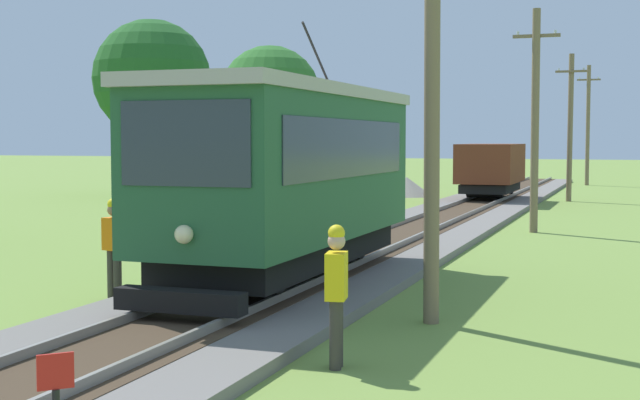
# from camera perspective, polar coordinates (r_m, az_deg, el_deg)

# --- Properties ---
(red_tram) EXTENTS (2.60, 8.54, 4.79)m
(red_tram) POSITION_cam_1_polar(r_m,az_deg,el_deg) (16.58, -2.09, 1.73)
(red_tram) COLOR #235633
(red_tram) RESTS_ON rail_right
(freight_car) EXTENTS (2.40, 5.20, 2.31)m
(freight_car) POSITION_cam_1_polar(r_m,az_deg,el_deg) (40.28, 10.95, 2.04)
(freight_car) COLOR brown
(freight_car) RESTS_ON rail_right
(utility_pole_near_tram) EXTENTS (1.40, 0.37, 6.80)m
(utility_pole_near_tram) POSITION_cam_1_polar(r_m,az_deg,el_deg) (13.53, 7.23, 6.73)
(utility_pole_near_tram) COLOR #7A664C
(utility_pole_near_tram) RESTS_ON ground
(utility_pole_mid) EXTENTS (1.40, 0.35, 6.74)m
(utility_pole_mid) POSITION_cam_1_polar(r_m,az_deg,el_deg) (27.55, 13.69, 5.14)
(utility_pole_mid) COLOR #7A664C
(utility_pole_mid) RESTS_ON ground
(utility_pole_far) EXTENTS (1.40, 0.53, 6.74)m
(utility_pole_far) POSITION_cam_1_polar(r_m,az_deg,el_deg) (42.12, 15.81, 4.64)
(utility_pole_far) COLOR #7A664C
(utility_pole_far) RESTS_ON ground
(utility_pole_distant) EXTENTS (1.40, 0.36, 7.39)m
(utility_pole_distant) POSITION_cam_1_polar(r_m,az_deg,el_deg) (57.12, 16.87, 4.71)
(utility_pole_distant) COLOR #7A664C
(utility_pole_distant) RESTS_ON ground
(gravel_pile) EXTENTS (2.65, 2.65, 0.96)m
(gravel_pile) POSITION_cam_1_polar(r_m,az_deg,el_deg) (44.36, 5.60, 0.86)
(gravel_pile) COLOR gray
(gravel_pile) RESTS_ON ground
(track_worker) EXTENTS (0.31, 0.42, 1.78)m
(track_worker) POSITION_cam_1_polar(r_m,az_deg,el_deg) (10.93, 1.06, -5.77)
(track_worker) COLOR #38332D
(track_worker) RESTS_ON ground
(second_worker) EXTENTS (0.43, 0.33, 1.78)m
(second_worker) POSITION_cam_1_polar(r_m,az_deg,el_deg) (16.15, -13.13, -2.73)
(second_worker) COLOR #38332D
(second_worker) RESTS_ON ground
(tree_right_near) EXTENTS (4.42, 4.42, 6.92)m
(tree_right_near) POSITION_cam_1_polar(r_m,az_deg,el_deg) (38.85, -3.24, 6.66)
(tree_right_near) COLOR #4C3823
(tree_right_near) RESTS_ON ground
(tree_left_far) EXTENTS (5.88, 5.88, 8.82)m
(tree_left_far) POSITION_cam_1_polar(r_m,az_deg,el_deg) (45.43, -10.78, 7.70)
(tree_left_far) COLOR #4C3823
(tree_left_far) RESTS_ON ground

